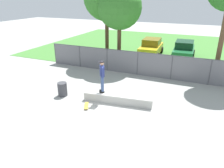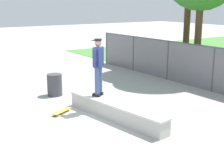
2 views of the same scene
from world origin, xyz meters
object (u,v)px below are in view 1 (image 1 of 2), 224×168
object	(u,v)px
concrete_ledge	(117,99)
skateboarder	(102,75)
car_green	(184,50)
tree_near_right	(120,8)
car_yellow	(151,47)
trash_bin	(62,89)
skateboard	(86,106)

from	to	relation	value
concrete_ledge	skateboarder	bearing A→B (deg)	179.06
concrete_ledge	skateboarder	distance (m)	1.59
concrete_ledge	car_green	distance (m)	11.44
concrete_ledge	tree_near_right	bearing A→B (deg)	111.14
tree_near_right	car_yellow	xyz separation A→B (m)	(1.59, 4.78, -3.93)
skateboarder	car_yellow	world-z (taller)	skateboarder
skateboarder	car_green	size ratio (longest dim) A/B	0.43
car_yellow	trash_bin	world-z (taller)	car_yellow
tree_near_right	car_green	bearing A→B (deg)	45.47
skateboard	tree_near_right	world-z (taller)	tree_near_right
skateboard	car_yellow	size ratio (longest dim) A/B	0.19
skateboard	car_yellow	distance (m)	12.28
trash_bin	car_yellow	bearing A→B (deg)	77.52
car_yellow	skateboard	bearing A→B (deg)	-92.42
concrete_ledge	skateboarder	world-z (taller)	skateboarder
skateboard	car_green	distance (m)	12.85
car_yellow	car_green	world-z (taller)	same
skateboarder	car_yellow	bearing A→B (deg)	89.62
skateboarder	tree_near_right	xyz separation A→B (m)	(-1.52, 6.36, 3.23)
concrete_ledge	car_green	size ratio (longest dim) A/B	0.93
tree_near_right	trash_bin	xyz separation A→B (m)	(-0.96, -6.77, -4.36)
skateboarder	tree_near_right	size ratio (longest dim) A/B	0.28
skateboarder	tree_near_right	distance (m)	7.29
skateboarder	tree_near_right	bearing A→B (deg)	103.45
tree_near_right	trash_bin	size ratio (longest dim) A/B	7.89
concrete_ledge	car_green	bearing A→B (deg)	78.50
skateboarder	skateboard	distance (m)	1.89
car_yellow	trash_bin	distance (m)	11.83
skateboarder	skateboard	world-z (taller)	skateboarder
car_green	trash_bin	distance (m)	12.92
car_green	trash_bin	xyz separation A→B (m)	(-5.70, -11.59, -0.42)
concrete_ledge	car_yellow	world-z (taller)	car_yellow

